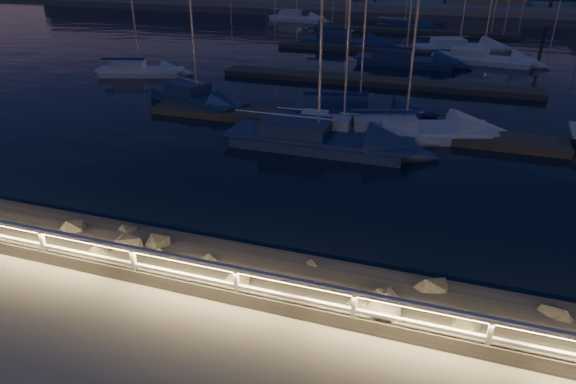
% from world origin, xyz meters
% --- Properties ---
extents(ground, '(400.00, 400.00, 0.00)m').
position_xyz_m(ground, '(0.00, 0.00, 0.00)').
color(ground, '#9D978E').
rests_on(ground, ground).
extents(harbor_water, '(400.00, 440.00, 0.60)m').
position_xyz_m(harbor_water, '(0.00, 31.22, -0.97)').
color(harbor_water, black).
rests_on(harbor_water, ground).
extents(guard_rail, '(44.11, 0.12, 1.06)m').
position_xyz_m(guard_rail, '(-0.07, -0.00, 0.77)').
color(guard_rail, white).
rests_on(guard_rail, ground).
extents(riprap, '(35.36, 2.41, 1.18)m').
position_xyz_m(riprap, '(-3.85, 1.78, -0.28)').
color(riprap, '#686559').
rests_on(riprap, ground).
extents(floating_docks, '(22.00, 36.00, 0.40)m').
position_xyz_m(floating_docks, '(0.00, 32.50, -0.40)').
color(floating_docks, '#504842').
rests_on(floating_docks, ground).
extents(far_shore, '(160.00, 14.00, 5.20)m').
position_xyz_m(far_shore, '(-0.12, 74.05, 0.29)').
color(far_shore, '#9D978E').
rests_on(far_shore, ground).
extents(sailboat_a, '(7.40, 4.73, 12.36)m').
position_xyz_m(sailboat_a, '(-9.55, 17.71, -0.16)').
color(sailboat_a, navy).
rests_on(sailboat_a, ground).
extents(sailboat_b, '(7.35, 2.50, 12.36)m').
position_xyz_m(sailboat_b, '(0.23, 14.55, -0.18)').
color(sailboat_b, silver).
rests_on(sailboat_b, ground).
extents(sailboat_c, '(8.90, 2.75, 15.04)m').
position_xyz_m(sailboat_c, '(-0.67, 12.87, -0.14)').
color(sailboat_c, navy).
rests_on(sailboat_c, ground).
extents(sailboat_e, '(6.45, 3.59, 10.66)m').
position_xyz_m(sailboat_e, '(-17.14, 23.03, -0.20)').
color(sailboat_e, silver).
rests_on(sailboat_e, ground).
extents(sailboat_f, '(7.38, 3.84, 12.13)m').
position_xyz_m(sailboat_f, '(0.28, 18.36, -0.18)').
color(sailboat_f, navy).
rests_on(sailboat_f, ground).
extents(sailboat_g, '(8.13, 2.64, 13.67)m').
position_xyz_m(sailboat_g, '(1.06, 33.09, -0.17)').
color(sailboat_g, navy).
rests_on(sailboat_g, ground).
extents(sailboat_h, '(8.96, 5.04, 14.62)m').
position_xyz_m(sailboat_h, '(3.13, 15.57, -0.17)').
color(sailboat_h, silver).
rests_on(sailboat_h, ground).
extents(sailboat_j, '(8.50, 3.01, 14.24)m').
position_xyz_m(sailboat_j, '(-5.50, 39.85, -0.14)').
color(sailboat_j, navy).
rests_on(sailboat_j, ground).
extents(sailboat_k, '(8.30, 4.76, 13.61)m').
position_xyz_m(sailboat_k, '(4.96, 40.47, -0.17)').
color(sailboat_k, silver).
rests_on(sailboat_k, ground).
extents(sailboat_l, '(8.20, 3.36, 13.48)m').
position_xyz_m(sailboat_l, '(6.94, 35.83, -0.19)').
color(sailboat_l, silver).
rests_on(sailboat_l, ground).
extents(sailboat_m, '(7.29, 2.85, 12.17)m').
position_xyz_m(sailboat_m, '(-15.13, 55.02, -0.16)').
color(sailboat_m, silver).
rests_on(sailboat_m, ground).
extents(sailboat_n, '(6.71, 2.60, 11.15)m').
position_xyz_m(sailboat_n, '(-1.35, 52.42, -0.21)').
color(sailboat_n, navy).
rests_on(sailboat_n, ground).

